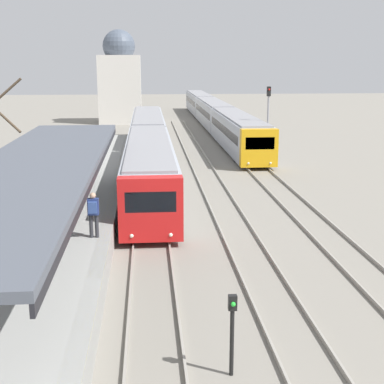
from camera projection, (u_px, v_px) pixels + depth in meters
platform_canopy at (39, 165)px, 18.02m from camera, size 4.00×21.49×2.92m
person_on_platform at (93, 211)px, 19.05m from camera, size 0.40×0.40×1.66m
train_near at (149, 144)px, 37.22m from camera, size 2.58×34.00×2.96m
train_far at (214, 113)px, 60.35m from camera, size 2.55×50.62×2.96m
signal_post_near at (232, 327)px, 12.31m from camera, size 0.20×0.21×2.03m
signal_mast_far at (268, 115)px, 39.78m from camera, size 0.28×0.29×5.47m
distant_domed_building at (120, 80)px, 64.58m from camera, size 5.02×5.02×11.04m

